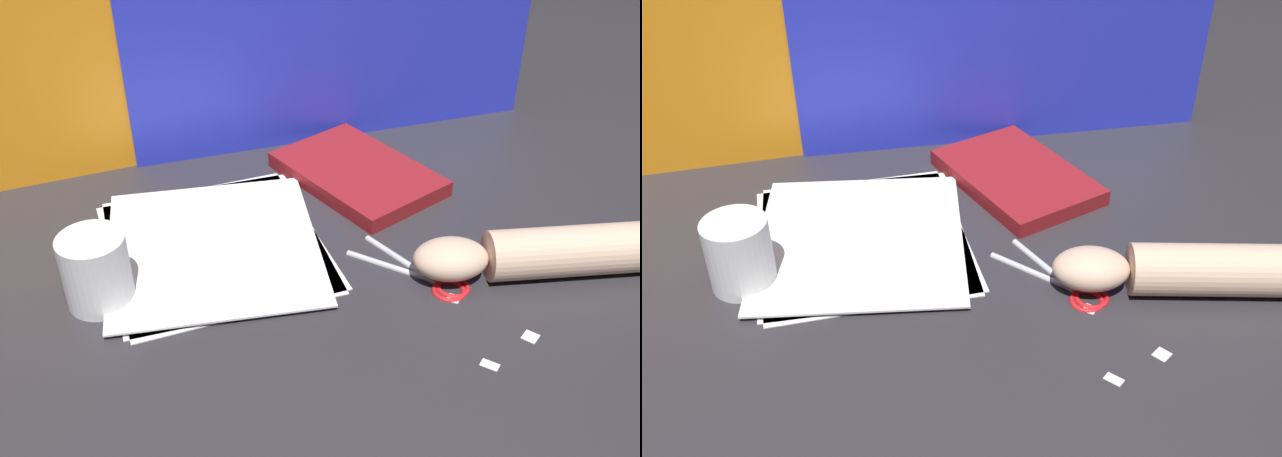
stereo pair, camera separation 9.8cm
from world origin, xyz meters
TOP-DOWN VIEW (x-y plane):
  - ground_plane at (0.00, 0.00)m, footprint 6.00×6.00m
  - backdrop_panel_left at (-0.18, 0.35)m, footprint 0.90×0.10m
  - backdrop_panel_center at (0.18, 0.35)m, footprint 0.69×0.03m
  - paper_stack at (-0.08, 0.08)m, footprint 0.32×0.34m
  - book_closed at (0.16, 0.20)m, footprint 0.25×0.30m
  - scissors at (0.17, -0.06)m, footprint 0.14×0.17m
  - hand_forearm at (0.32, -0.10)m, footprint 0.34×0.13m
  - paper_scrap_near at (0.25, -0.20)m, footprint 0.03×0.03m
  - paper_scrap_mid at (0.18, -0.23)m, footprint 0.02×0.02m
  - paper_scrap_far at (0.19, -0.11)m, footprint 0.02×0.02m
  - mug at (-0.24, 0.02)m, footprint 0.08×0.08m

SIDE VIEW (x-z plane):
  - ground_plane at x=0.00m, z-range 0.00..0.00m
  - paper_scrap_near at x=0.25m, z-range 0.00..0.00m
  - paper_scrap_mid at x=0.18m, z-range 0.00..0.00m
  - paper_scrap_far at x=0.19m, z-range 0.00..0.00m
  - paper_stack at x=-0.08m, z-range 0.00..0.01m
  - scissors at x=0.17m, z-range 0.00..0.01m
  - book_closed at x=0.16m, z-range 0.00..0.02m
  - hand_forearm at x=0.32m, z-range 0.00..0.07m
  - mug at x=-0.24m, z-range 0.00..0.10m
  - backdrop_panel_center at x=0.18m, z-range 0.00..0.38m
  - backdrop_panel_left at x=-0.18m, z-range 0.00..0.39m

